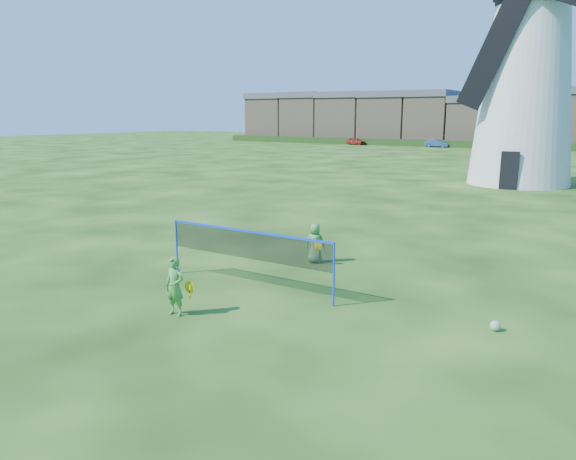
# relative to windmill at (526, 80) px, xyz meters

# --- Properties ---
(ground) EXTENTS (220.00, 220.00, 0.00)m
(ground) POSITION_rel_windmill_xyz_m (-1.47, -26.56, -6.64)
(ground) COLOR black
(ground) RESTS_ON ground
(windmill) EXTENTS (14.94, 6.31, 19.65)m
(windmill) POSITION_rel_windmill_xyz_m (0.00, 0.00, 0.00)
(windmill) COLOR white
(windmill) RESTS_ON ground
(badminton_net) EXTENTS (5.05, 0.05, 1.55)m
(badminton_net) POSITION_rel_windmill_xyz_m (-2.02, -26.81, -5.50)
(badminton_net) COLOR blue
(badminton_net) RESTS_ON ground
(player_girl) EXTENTS (0.67, 0.37, 1.35)m
(player_girl) POSITION_rel_windmill_xyz_m (-2.25, -29.22, -5.97)
(player_girl) COLOR green
(player_girl) RESTS_ON ground
(player_boy) EXTENTS (0.70, 0.54, 1.21)m
(player_boy) POSITION_rel_windmill_xyz_m (-1.77, -23.72, -6.03)
(player_boy) COLOR #4F9548
(player_boy) RESTS_ON ground
(play_ball) EXTENTS (0.22, 0.22, 0.22)m
(play_ball) POSITION_rel_windmill_xyz_m (4.02, -26.31, -6.53)
(play_ball) COLOR green
(play_ball) RESTS_ON ground
(terraced_houses) EXTENTS (58.36, 8.40, 8.39)m
(terraced_houses) POSITION_rel_windmill_xyz_m (-24.76, 45.44, -2.53)
(terraced_houses) COLOR #9B8267
(terraced_houses) RESTS_ON ground
(hedge) EXTENTS (62.00, 0.80, 1.00)m
(hedge) POSITION_rel_windmill_xyz_m (-23.47, 39.44, -6.14)
(hedge) COLOR #193814
(hedge) RESTS_ON ground
(car_left) EXTENTS (3.45, 2.08, 1.10)m
(car_left) POSITION_rel_windmill_xyz_m (-29.92, 38.63, -6.09)
(car_left) COLOR maroon
(car_left) RESTS_ON ground
(car_right) EXTENTS (3.42, 1.42, 1.10)m
(car_right) POSITION_rel_windmill_xyz_m (-17.35, 39.05, -6.09)
(car_right) COLOR navy
(car_right) RESTS_ON ground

